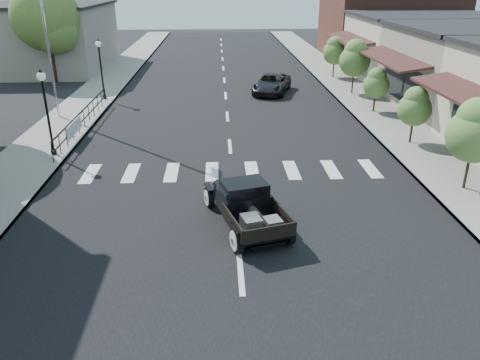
{
  "coord_description": "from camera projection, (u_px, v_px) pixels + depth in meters",
  "views": [
    {
      "loc": [
        -0.51,
        -13.26,
        7.13
      ],
      "look_at": [
        0.17,
        0.85,
        1.0
      ],
      "focal_mm": 35.0,
      "sensor_mm": 36.0,
      "label": 1
    }
  ],
  "objects": [
    {
      "name": "sidewalk_left",
      "position": [
        86.0,
        104.0,
        28.35
      ],
      "size": [
        3.0,
        80.0,
        0.15
      ],
      "primitive_type": "cube",
      "color": "gray",
      "rests_on": "ground"
    },
    {
      "name": "far_building_right",
      "position": [
        388.0,
        20.0,
        43.61
      ],
      "size": [
        11.0,
        10.0,
        7.0
      ],
      "primitive_type": "cube",
      "color": "brown",
      "rests_on": "ground"
    },
    {
      "name": "small_tree_c",
      "position": [
        376.0,
        90.0,
        26.07
      ],
      "size": [
        1.42,
        1.42,
        2.37
      ],
      "primitive_type": null,
      "color": "#517535",
      "rests_on": "sidewalk_right"
    },
    {
      "name": "small_tree_e",
      "position": [
        334.0,
        57.0,
        35.11
      ],
      "size": [
        1.74,
        1.74,
        2.9
      ],
      "primitive_type": null,
      "color": "#517535",
      "rests_on": "sidewalk_right"
    },
    {
      "name": "road",
      "position": [
        226.0,
        103.0,
        28.75
      ],
      "size": [
        14.0,
        80.0,
        0.02
      ],
      "primitive_type": "cube",
      "color": "black",
      "rests_on": "ground"
    },
    {
      "name": "banner",
      "position": [
        75.0,
        133.0,
        21.84
      ],
      "size": [
        0.04,
        2.2,
        0.6
      ],
      "primitive_type": null,
      "color": "silver",
      "rests_on": "sidewalk_left"
    },
    {
      "name": "sidewalk_right",
      "position": [
        363.0,
        101.0,
        29.1
      ],
      "size": [
        3.0,
        80.0,
        0.15
      ],
      "primitive_type": "cube",
      "color": "gray",
      "rests_on": "ground"
    },
    {
      "name": "low_building_left",
      "position": [
        43.0,
        38.0,
        39.0
      ],
      "size": [
        10.0,
        12.0,
        5.0
      ],
      "primitive_type": "cube",
      "color": "gray",
      "rests_on": "ground"
    },
    {
      "name": "lamp_post_b",
      "position": [
        47.0,
        113.0,
        19.39
      ],
      "size": [
        0.36,
        0.36,
        3.62
      ],
      "primitive_type": null,
      "color": "black",
      "rests_on": "sidewalk_left"
    },
    {
      "name": "small_tree_a",
      "position": [
        472.0,
        146.0,
        16.26
      ],
      "size": [
        1.91,
        1.91,
        3.18
      ],
      "primitive_type": null,
      "color": "#517535",
      "rests_on": "sidewalk_right"
    },
    {
      "name": "small_tree_b",
      "position": [
        414.0,
        116.0,
        21.07
      ],
      "size": [
        1.49,
        1.49,
        2.48
      ],
      "primitive_type": null,
      "color": "#517535",
      "rests_on": "sidewalk_right"
    },
    {
      "name": "storefront_far",
      "position": [
        424.0,
        48.0,
        34.93
      ],
      "size": [
        10.0,
        9.0,
        4.5
      ],
      "primitive_type": "cube",
      "color": "beige",
      "rests_on": "ground"
    },
    {
      "name": "small_tree_d",
      "position": [
        354.0,
        67.0,
        30.08
      ],
      "size": [
        1.98,
        1.98,
        3.3
      ],
      "primitive_type": null,
      "color": "#517535",
      "rests_on": "sidewalk_right"
    },
    {
      "name": "road_markings",
      "position": [
        228.0,
        127.0,
        24.17
      ],
      "size": [
        12.0,
        60.0,
        0.06
      ],
      "primitive_type": null,
      "color": "silver",
      "rests_on": "ground"
    },
    {
      "name": "ground",
      "position": [
        236.0,
        219.0,
        15.01
      ],
      "size": [
        120.0,
        120.0,
        0.0
      ],
      "primitive_type": "plane",
      "color": "black",
      "rests_on": "ground"
    },
    {
      "name": "railing",
      "position": [
        84.0,
        117.0,
        23.59
      ],
      "size": [
        0.08,
        10.0,
        1.0
      ],
      "primitive_type": null,
      "color": "black",
      "rests_on": "sidewalk_left"
    },
    {
      "name": "hotrod_pickup",
      "position": [
        246.0,
        205.0,
        14.38
      ],
      "size": [
        2.98,
        4.47,
        1.42
      ],
      "primitive_type": null,
      "rotation": [
        0.0,
        0.0,
        0.28
      ],
      "color": "black",
      "rests_on": "ground"
    },
    {
      "name": "second_car",
      "position": [
        272.0,
        84.0,
        31.1
      ],
      "size": [
        3.27,
        4.83,
        1.23
      ],
      "primitive_type": "imported",
      "rotation": [
        0.0,
        0.0,
        -0.3
      ],
      "color": "black",
      "rests_on": "ground"
    },
    {
      "name": "lamp_post_c",
      "position": [
        101.0,
        69.0,
        28.55
      ],
      "size": [
        0.36,
        0.36,
        3.62
      ],
      "primitive_type": null,
      "color": "black",
      "rests_on": "sidewalk_left"
    },
    {
      "name": "big_tree_far",
      "position": [
        48.0,
        33.0,
        33.23
      ],
      "size": [
        4.74,
        4.74,
        6.97
      ],
      "primitive_type": null,
      "color": "#4F6A2D",
      "rests_on": "ground"
    }
  ]
}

